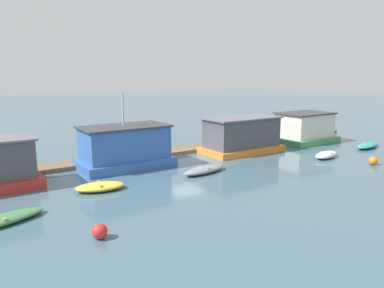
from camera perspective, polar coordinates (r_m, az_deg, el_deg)
The scene contains 12 objects.
ground_plane at distance 29.09m, azimuth -1.09°, elevation -2.40°, with size 200.00×200.00×0.00m, color #426070.
dock_walkway at distance 31.22m, azimuth -3.66°, elevation -1.22°, with size 42.40×2.06×0.30m, color brown.
houseboat_blue at distance 26.99m, azimuth -10.18°, elevation -0.53°, with size 6.50×3.72×5.30m.
houseboat_orange at distance 31.93m, azimuth 7.58°, elevation 1.30°, with size 6.87×3.60×2.97m.
houseboat_green at distance 37.89m, azimuth 16.75°, elevation 2.32°, with size 5.74×4.20×2.87m.
dinghy_green at distance 19.01m, azimuth -27.09°, elevation -10.29°, with size 4.19×2.32×0.40m.
dinghy_yellow at distance 22.25m, azimuth -13.85°, elevation -6.31°, with size 3.03×1.99×0.45m.
dinghy_grey at distance 25.22m, azimuth 1.89°, elevation -3.95°, with size 3.67×1.70×0.45m.
dinghy_white at distance 31.45m, azimuth 19.77°, elevation -1.56°, with size 2.97×1.66×0.51m.
dinghy_teal at distance 37.10m, azimuth 25.19°, elevation -0.18°, with size 3.73×1.89×0.45m.
buoy_orange at distance 30.47m, azimuth 25.90°, elevation -2.30°, with size 0.62×0.62×0.62m, color orange.
buoy_red at distance 16.06m, azimuth -13.90°, elevation -12.78°, with size 0.65×0.65×0.65m, color red.
Camera 1 is at (-15.25, -23.85, 6.68)m, focal length 35.00 mm.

